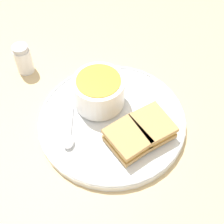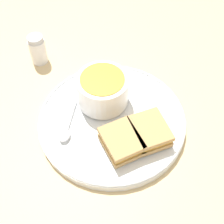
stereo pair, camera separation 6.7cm
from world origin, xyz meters
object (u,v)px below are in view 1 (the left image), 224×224
at_px(sandwich_half_near, 127,140).
at_px(sandwich_half_far, 153,126).
at_px(spoon, 69,138).
at_px(salt_shaker, 23,59).
at_px(soup_bowl, 99,91).

relative_size(sandwich_half_near, sandwich_half_far, 0.95).
bearing_deg(sandwich_half_near, spoon, 44.10).
bearing_deg(sandwich_half_far, spoon, 56.96).
bearing_deg(sandwich_half_far, sandwich_half_near, 81.97).
relative_size(sandwich_half_far, salt_shaker, 1.20).
height_order(soup_bowl, spoon, soup_bowl).
height_order(soup_bowl, sandwich_half_far, soup_bowl).
bearing_deg(spoon, salt_shaker, -149.39).
bearing_deg(spoon, sandwich_half_near, 84.98).
bearing_deg(salt_shaker, soup_bowl, -162.64).
distance_m(sandwich_half_far, salt_shaker, 0.37).
bearing_deg(soup_bowl, spoon, 108.41).
distance_m(soup_bowl, salt_shaker, 0.23).
relative_size(spoon, salt_shaker, 1.21).
xyz_separation_m(soup_bowl, sandwich_half_far, (-0.13, -0.04, -0.02)).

